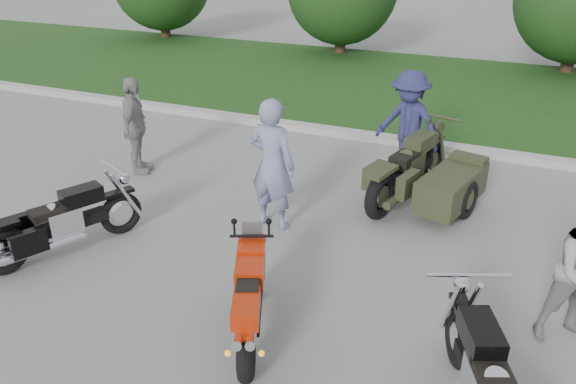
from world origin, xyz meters
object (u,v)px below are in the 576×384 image
at_px(sportbike_red, 249,299).
at_px(person_stripe, 272,165).
at_px(cruiser_left, 57,226).
at_px(person_back, 135,126).
at_px(person_denim, 408,125).
at_px(cruiser_sidecar, 432,181).

xyz_separation_m(sportbike_red, person_stripe, (-0.83, 2.41, 0.47)).
height_order(sportbike_red, cruiser_left, cruiser_left).
distance_m(cruiser_left, person_back, 2.89).
bearing_deg(cruiser_left, person_back, 130.98).
relative_size(cruiser_left, person_stripe, 1.08).
bearing_deg(person_denim, cruiser_left, -109.98).
relative_size(sportbike_red, cruiser_left, 0.82).
height_order(person_stripe, person_denim, person_stripe).
height_order(sportbike_red, cruiser_sidecar, cruiser_sidecar).
xyz_separation_m(person_denim, person_back, (-4.45, -1.77, -0.07)).
bearing_deg(person_denim, cruiser_sidecar, -40.19).
relative_size(cruiser_left, cruiser_sidecar, 0.83).
bearing_deg(person_denim, sportbike_red, -77.10).
relative_size(sportbike_red, person_denim, 0.92).
relative_size(cruiser_sidecar, person_denim, 1.34).
bearing_deg(person_stripe, person_back, -8.69).
relative_size(person_stripe, person_back, 1.13).
bearing_deg(sportbike_red, person_denim, 60.46).
height_order(cruiser_left, person_stripe, person_stripe).
distance_m(cruiser_left, person_denim, 5.87).
bearing_deg(cruiser_left, person_stripe, 65.33).
xyz_separation_m(cruiser_sidecar, person_denim, (-0.66, 1.12, 0.48)).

